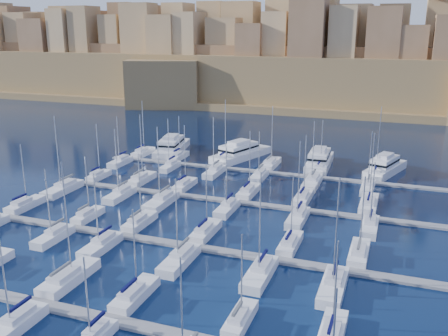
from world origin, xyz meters
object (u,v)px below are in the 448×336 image
at_px(sailboat_4, 240,319).
at_px(motor_yacht_d, 385,167).
at_px(motor_yacht_b, 240,152).
at_px(motor_yacht_c, 319,160).
at_px(sailboat_2, 69,278).
at_px(motor_yacht_a, 172,146).

relative_size(sailboat_4, motor_yacht_d, 0.69).
distance_m(motor_yacht_b, motor_yacht_d, 36.51).
bearing_deg(motor_yacht_c, sailboat_4, -87.76).
xyz_separation_m(sailboat_2, motor_yacht_c, (22.13, 69.85, 0.95)).
bearing_deg(sailboat_4, motor_yacht_c, 92.24).
xyz_separation_m(sailboat_4, motor_yacht_d, (12.75, 70.47, 1.02)).
bearing_deg(motor_yacht_b, sailboat_2, -90.96).
distance_m(motor_yacht_a, motor_yacht_d, 56.28).
bearing_deg(motor_yacht_c, motor_yacht_a, 178.95).
xyz_separation_m(motor_yacht_c, motor_yacht_d, (15.54, -0.78, 0.00)).
relative_size(motor_yacht_b, motor_yacht_c, 1.14).
height_order(sailboat_4, motor_yacht_a, sailboat_4).
bearing_deg(motor_yacht_b, sailboat_4, -71.80).
bearing_deg(motor_yacht_a, motor_yacht_b, 0.48).
xyz_separation_m(motor_yacht_a, motor_yacht_c, (40.72, -0.75, 0.00)).
relative_size(sailboat_4, motor_yacht_c, 0.65).
distance_m(sailboat_2, motor_yacht_b, 70.77).
bearing_deg(motor_yacht_a, motor_yacht_c, -1.05).
distance_m(sailboat_4, motor_yacht_b, 75.97).
xyz_separation_m(sailboat_4, motor_yacht_c, (-2.78, 71.25, 1.02)).
distance_m(motor_yacht_a, motor_yacht_c, 40.73).
height_order(motor_yacht_b, motor_yacht_d, same).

